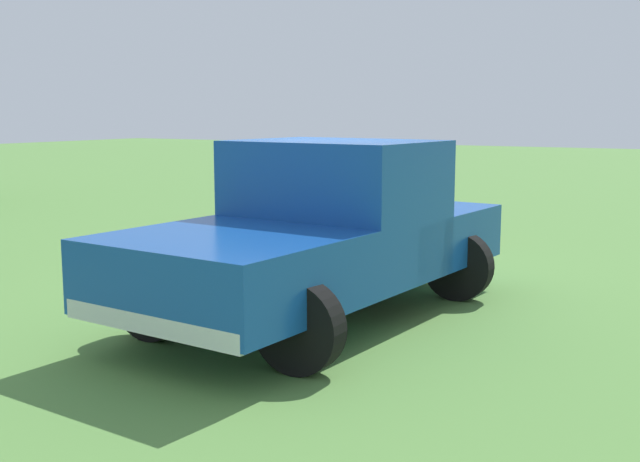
# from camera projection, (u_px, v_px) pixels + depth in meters

# --- Properties ---
(ground_plane) EXTENTS (80.00, 80.00, 0.00)m
(ground_plane) POSITION_uv_depth(u_px,v_px,m) (323.00, 293.00, 9.10)
(ground_plane) COLOR #54843D
(pickup_truck) EXTENTS (2.69, 4.89, 1.80)m
(pickup_truck) POSITION_uv_depth(u_px,v_px,m) (327.00, 227.00, 7.96)
(pickup_truck) COLOR black
(pickup_truck) RESTS_ON ground_plane
(traffic_cone) EXTENTS (0.32, 0.32, 0.55)m
(traffic_cone) POSITION_uv_depth(u_px,v_px,m) (478.00, 225.00, 12.67)
(traffic_cone) COLOR orange
(traffic_cone) RESTS_ON ground_plane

